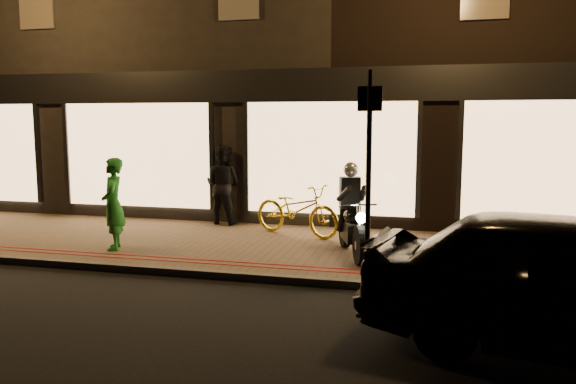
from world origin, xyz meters
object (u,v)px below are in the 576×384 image
object	(u,v)px
sign_post	(369,164)
person_green	(113,204)
bicycle_gold	(297,209)
motorcycle	(352,219)

from	to	relation	value
sign_post	person_green	world-z (taller)	sign_post
bicycle_gold	person_green	world-z (taller)	person_green
sign_post	bicycle_gold	world-z (taller)	sign_post
sign_post	person_green	xyz separation A→B (m)	(-4.59, 0.75, -0.86)
motorcycle	sign_post	xyz separation A→B (m)	(0.41, -1.35, 1.06)
bicycle_gold	motorcycle	bearing A→B (deg)	-113.47
motorcycle	bicycle_gold	xyz separation A→B (m)	(-1.28, 1.37, -0.09)
bicycle_gold	person_green	bearing A→B (deg)	147.57
bicycle_gold	person_green	xyz separation A→B (m)	(-2.90, -1.97, 0.30)
sign_post	bicycle_gold	bearing A→B (deg)	121.93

